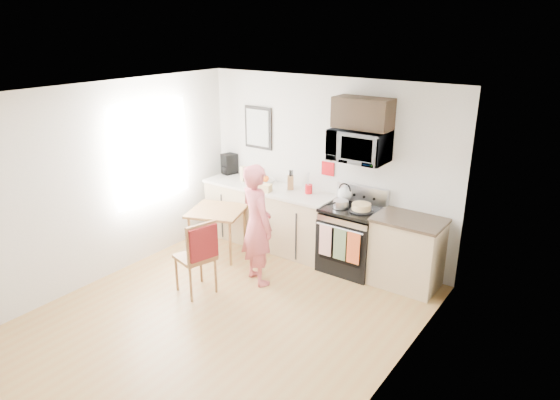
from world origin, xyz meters
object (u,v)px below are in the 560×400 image
Objects in this scene: microwave at (360,146)px; person at (257,225)px; range at (351,240)px; dining_table at (217,215)px; cake at (361,207)px; chair at (200,249)px.

person is (-0.85, -1.12, -0.95)m from microwave.
dining_table is (-1.84, -0.70, 0.19)m from range.
microwave is at bearing 90.06° from range.
chair is at bearing -128.51° from cake.
cake is at bearing -111.94° from person.
microwave is at bearing 72.50° from chair.
person is 1.61× the size of chair.
range reaches higher than dining_table.
chair is at bearing -124.29° from range.
person is 1.05m from dining_table.
cake is (1.01, 0.96, 0.16)m from person.
microwave is (-0.00, 0.10, 1.32)m from range.
chair is (-1.18, -1.74, 0.21)m from range.
range is at bearing -89.94° from microwave.
person is at bearing -136.41° from cake.
dining_table is at bearing -156.39° from microwave.
microwave reaches higher than chair.
range is 0.71× the size of person.
dining_table is 2.70× the size of cake.
microwave is 2.31m from dining_table.
chair is 2.17m from cake.
cake reaches higher than dining_table.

